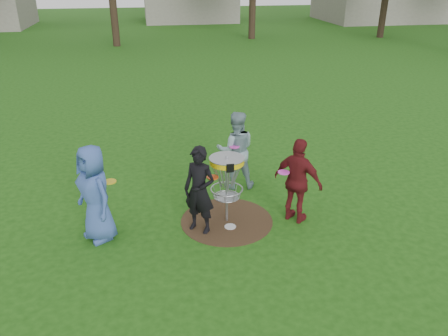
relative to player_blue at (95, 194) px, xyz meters
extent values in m
plane|color=#19470F|center=(2.38, 0.14, -0.90)|extent=(100.00, 100.00, 0.00)
cylinder|color=#47331E|center=(2.38, 0.14, -0.90)|extent=(1.80, 1.80, 0.01)
imported|color=#375397|center=(0.00, 0.00, 0.00)|extent=(0.97, 1.05, 1.80)
imported|color=black|center=(1.84, -0.09, -0.06)|extent=(0.73, 0.69, 1.68)
imported|color=gray|center=(2.85, 1.58, -0.03)|extent=(0.92, 0.76, 1.75)
imported|color=maroon|center=(3.71, -0.06, -0.05)|extent=(0.97, 1.01, 1.69)
cylinder|color=silver|center=(2.41, -0.10, -0.89)|extent=(0.22, 0.22, 0.02)
cylinder|color=#9EA0A5|center=(2.38, 0.14, -0.21)|extent=(0.05, 0.05, 1.38)
cylinder|color=gold|center=(2.38, 0.14, 0.38)|extent=(0.64, 0.64, 0.10)
cylinder|color=#9EA0A5|center=(2.38, 0.14, 0.44)|extent=(0.66, 0.66, 0.01)
cube|color=black|center=(2.38, -0.18, 0.38)|extent=(0.14, 0.02, 0.16)
torus|color=#9EA0A5|center=(2.38, 0.14, -0.20)|extent=(0.62, 0.62, 0.02)
torus|color=#9EA0A5|center=(2.38, 0.14, -0.36)|extent=(0.50, 0.50, 0.02)
cylinder|color=#9EA0A5|center=(2.38, 0.14, -0.37)|extent=(0.44, 0.44, 0.01)
cylinder|color=gold|center=(0.28, 0.02, 0.20)|extent=(0.22, 0.22, 0.02)
cylinder|color=#EA4913|center=(2.10, 0.02, 0.13)|extent=(0.22, 0.22, 0.02)
cylinder|color=#DE3ABE|center=(2.76, 1.31, 0.17)|extent=(0.22, 0.22, 0.02)
cylinder|color=#FF43E7|center=(3.43, -0.02, 0.14)|extent=(0.22, 0.22, 0.02)
cylinder|color=#38281C|center=(-0.62, 21.64, 1.41)|extent=(0.46, 0.46, 4.62)
cylinder|color=#38281C|center=(8.38, 23.14, 0.99)|extent=(0.46, 0.46, 3.78)
cylinder|color=#38281C|center=(17.38, 22.14, 1.20)|extent=(0.46, 0.46, 4.20)
camera|label=1|loc=(1.04, -7.05, 3.63)|focal=35.00mm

